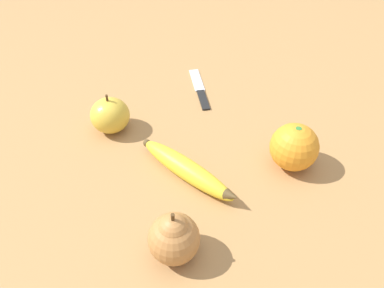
% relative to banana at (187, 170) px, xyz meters
% --- Properties ---
extents(ground_plane, '(3.00, 3.00, 0.00)m').
position_rel_banana_xyz_m(ground_plane, '(0.11, 0.08, -0.02)').
color(ground_plane, '#A87A47').
extents(banana, '(0.14, 0.19, 0.04)m').
position_rel_banana_xyz_m(banana, '(0.00, 0.00, 0.00)').
color(banana, yellow).
rests_on(banana, ground_plane).
extents(orange, '(0.08, 0.08, 0.08)m').
position_rel_banana_xyz_m(orange, '(0.18, -0.02, 0.02)').
color(orange, orange).
rests_on(orange, ground_plane).
extents(pear, '(0.07, 0.07, 0.09)m').
position_rel_banana_xyz_m(pear, '(-0.05, -0.14, 0.02)').
color(pear, '#B2753D').
rests_on(pear, ground_plane).
extents(apple, '(0.07, 0.07, 0.08)m').
position_rel_banana_xyz_m(apple, '(-0.11, 0.16, 0.02)').
color(apple, gold).
rests_on(apple, ground_plane).
extents(paring_knife, '(0.04, 0.16, 0.01)m').
position_rel_banana_xyz_m(paring_knife, '(0.09, 0.25, -0.01)').
color(paring_knife, silver).
rests_on(paring_knife, ground_plane).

